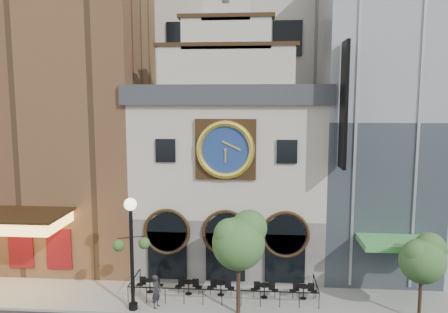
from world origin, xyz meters
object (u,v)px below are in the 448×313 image
bistro_0 (150,285)px  pedestrian (156,291)px  bistro_1 (189,287)px  tree_left (239,239)px  bistro_4 (303,291)px  tree_right (423,257)px  bistro_3 (264,290)px  lamppost (131,241)px  bistro_2 (221,287)px

bistro_0 → pedestrian: 2.07m
bistro_1 → tree_left: bearing=-33.8°
bistro_4 → pedestrian: pedestrian is taller
bistro_1 → bistro_4: (6.64, -0.08, 0.00)m
bistro_4 → tree_right: tree_right is taller
bistro_0 → pedestrian: bearing=-65.7°
bistro_3 → lamppost: lamppost is taller
bistro_2 → bistro_1: bearing=-179.6°
lamppost → tree_left: 5.77m
bistro_1 → lamppost: 4.79m
tree_left → bistro_0: bearing=158.5°
tree_right → bistro_0: bearing=171.8°
pedestrian → bistro_2: bearing=-45.2°
bistro_4 → bistro_0: bearing=179.0°
tree_left → bistro_2: bearing=119.5°
bistro_4 → bistro_1: bearing=179.3°
bistro_0 → pedestrian: (0.83, -1.84, 0.46)m
bistro_0 → bistro_1: same height
bistro_4 → lamppost: bearing=-168.0°
bistro_1 → bistro_3: 4.42m
bistro_0 → lamppost: size_ratio=0.26×
bistro_1 → tree_right: bearing=-9.4°
lamppost → tree_left: (5.76, 0.04, 0.26)m
bistro_4 → tree_left: size_ratio=0.28×
bistro_2 → bistro_3: (2.53, -0.11, 0.00)m
bistro_4 → tree_left: tree_left is taller
bistro_3 → tree_right: tree_right is taller
bistro_1 → pedestrian: size_ratio=0.86×
tree_right → lamppost: bearing=-179.9°
pedestrian → tree_left: 5.55m
bistro_2 → bistro_3: size_ratio=1.00×
bistro_1 → bistro_2: 1.89m
bistro_3 → pedestrian: 6.16m
bistro_0 → bistro_2: size_ratio=1.00×
bistro_2 → pedestrian: 3.85m
bistro_0 → bistro_3: same height
bistro_2 → tree_right: (10.50, -2.06, 2.89)m
bistro_2 → lamppost: size_ratio=0.26×
bistro_4 → tree_left: (-3.59, -1.96, 3.62)m
lamppost → bistro_4: bearing=-8.5°
pedestrian → bistro_3: bearing=-57.1°
pedestrian → lamppost: 3.16m
bistro_2 → pedestrian: pedestrian is taller
bistro_1 → pedestrian: pedestrian is taller
bistro_0 → bistro_2: (4.22, -0.07, 0.00)m
bistro_0 → bistro_2: same height
bistro_2 → lamppost: bearing=-155.6°
pedestrian → bistro_1: bearing=-23.2°
bistro_0 → tree_right: 15.15m
bistro_1 → tree_right: 12.89m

